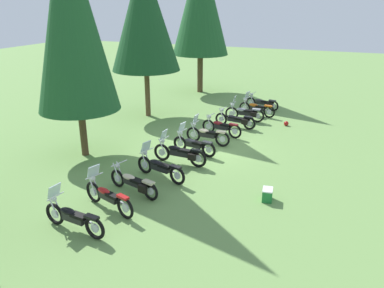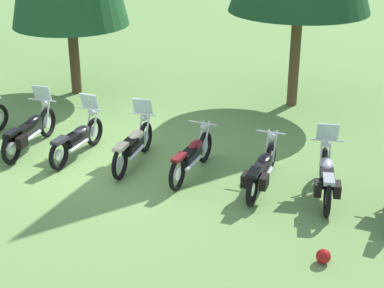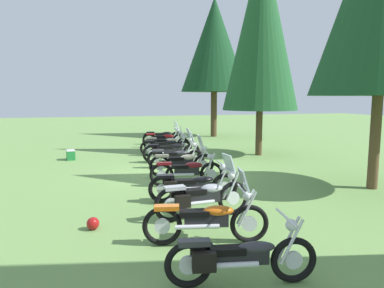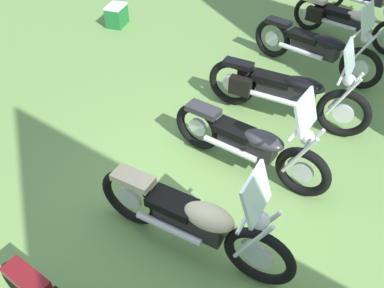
{
  "view_description": "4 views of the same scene",
  "coord_description": "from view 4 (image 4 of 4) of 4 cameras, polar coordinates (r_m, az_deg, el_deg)",
  "views": [
    {
      "loc": [
        -15.41,
        -5.74,
        6.38
      ],
      "look_at": [
        -1.17,
        0.09,
        0.61
      ],
      "focal_mm": 35.94,
      "sensor_mm": 36.0,
      "label": 1
    },
    {
      "loc": [
        4.62,
        -11.57,
        5.77
      ],
      "look_at": [
        1.91,
        0.29,
        0.51
      ],
      "focal_mm": 55.8,
      "sensor_mm": 36.0,
      "label": 2
    },
    {
      "loc": [
        11.96,
        -2.97,
        2.61
      ],
      "look_at": [
        -0.31,
        0.65,
        0.95
      ],
      "focal_mm": 33.08,
      "sensor_mm": 36.0,
      "label": 3
    },
    {
      "loc": [
        2.9,
        1.11,
        3.65
      ],
      "look_at": [
        -0.32,
        -0.39,
        0.57
      ],
      "focal_mm": 37.41,
      "sensor_mm": 36.0,
      "label": 4
    }
  ],
  "objects": [
    {
      "name": "picnic_cooler",
      "position": [
        8.9,
        -10.7,
        17.58
      ],
      "size": [
        0.51,
        0.39,
        0.43
      ],
      "color": "#1E7233",
      "rests_on": "ground_plane"
    },
    {
      "name": "motorcycle_4",
      "position": [
        5.91,
        13.01,
        7.43
      ],
      "size": [
        0.74,
        2.42,
        1.38
      ],
      "rotation": [
        0.0,
        0.0,
        1.52
      ],
      "color": "black",
      "rests_on": "ground_plane"
    },
    {
      "name": "motorcycle_3",
      "position": [
        7.25,
        17.37,
        13.08
      ],
      "size": [
        0.9,
        2.3,
        1.36
      ],
      "rotation": [
        0.0,
        0.0,
        1.3
      ],
      "color": "black",
      "rests_on": "ground_plane"
    },
    {
      "name": "motorcycle_5",
      "position": [
        4.96,
        8.19,
        0.2
      ],
      "size": [
        0.7,
        2.16,
        1.35
      ],
      "rotation": [
        0.0,
        0.0,
        1.4
      ],
      "color": "black",
      "rests_on": "ground_plane"
    },
    {
      "name": "motorcycle_2",
      "position": [
        8.56,
        21.1,
        16.21
      ],
      "size": [
        0.99,
        2.25,
        0.99
      ],
      "rotation": [
        0.0,
        0.0,
        1.3
      ],
      "color": "black",
      "rests_on": "ground_plane"
    },
    {
      "name": "ground_plane",
      "position": [
        4.79,
        2.67,
        -8.75
      ],
      "size": [
        80.0,
        80.0,
        0.0
      ],
      "primitive_type": "plane",
      "color": "#6B934C"
    },
    {
      "name": "motorcycle_6",
      "position": [
        4.04,
        0.08,
        -10.7
      ],
      "size": [
        0.62,
        2.23,
        1.37
      ],
      "rotation": [
        0.0,
        0.0,
        1.5
      ],
      "color": "black",
      "rests_on": "ground_plane"
    }
  ]
}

